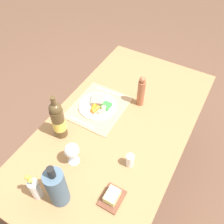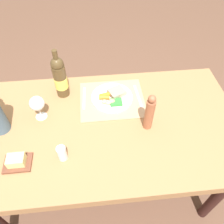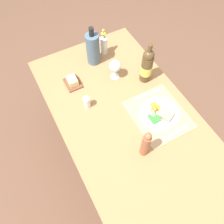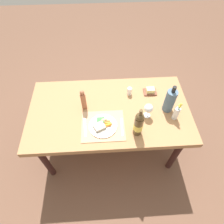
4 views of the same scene
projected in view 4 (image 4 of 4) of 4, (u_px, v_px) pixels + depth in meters
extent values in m
plane|color=brown|center=(110.00, 145.00, 2.37)|extent=(8.00, 8.00, 0.00)
cube|color=#A4744A|center=(109.00, 111.00, 1.81)|extent=(1.53, 0.83, 0.05)
cylinder|color=#361B18|center=(45.00, 161.00, 1.89)|extent=(0.06, 0.06, 0.67)
cylinder|color=#361B18|center=(176.00, 154.00, 1.94)|extent=(0.06, 0.06, 0.67)
cylinder|color=#361B18|center=(53.00, 111.00, 2.27)|extent=(0.06, 0.06, 0.67)
cylinder|color=#361B18|center=(162.00, 106.00, 2.31)|extent=(0.06, 0.06, 0.67)
cube|color=tan|center=(103.00, 126.00, 1.68)|extent=(0.38, 0.33, 0.01)
cylinder|color=white|center=(103.00, 126.00, 1.66)|extent=(0.25, 0.25, 0.01)
cube|color=tan|center=(99.00, 127.00, 1.63)|extent=(0.12, 0.11, 0.03)
cylinder|color=orange|center=(107.00, 125.00, 1.65)|extent=(0.08, 0.04, 0.03)
cylinder|color=orange|center=(108.00, 123.00, 1.66)|extent=(0.06, 0.03, 0.03)
ellipsoid|color=tan|center=(103.00, 120.00, 1.68)|extent=(0.04, 0.03, 0.03)
ellipsoid|color=#D5BC83|center=(106.00, 119.00, 1.69)|extent=(0.03, 0.03, 0.02)
ellipsoid|color=#D2BD80|center=(108.00, 120.00, 1.68)|extent=(0.03, 0.03, 0.02)
cube|color=green|center=(101.00, 120.00, 1.69)|extent=(0.07, 0.06, 0.01)
cube|color=silver|center=(85.00, 127.00, 1.66)|extent=(0.03, 0.19, 0.00)
cube|color=silver|center=(122.00, 127.00, 1.66)|extent=(0.02, 0.18, 0.00)
cylinder|color=white|center=(129.00, 91.00, 1.88)|extent=(0.04, 0.04, 0.08)
cylinder|color=slate|center=(170.00, 101.00, 1.70)|extent=(0.09, 0.09, 0.24)
cylinder|color=black|center=(174.00, 89.00, 1.58)|extent=(0.03, 0.03, 0.06)
cylinder|color=white|center=(147.00, 115.00, 1.75)|extent=(0.06, 0.06, 0.00)
cylinder|color=white|center=(147.00, 113.00, 1.72)|extent=(0.01, 0.01, 0.07)
sphere|color=white|center=(149.00, 108.00, 1.66)|extent=(0.08, 0.08, 0.08)
cylinder|color=#9F5B3D|center=(84.00, 101.00, 1.73)|extent=(0.05, 0.05, 0.19)
sphere|color=#9F5B3D|center=(82.00, 93.00, 1.64)|extent=(0.04, 0.04, 0.04)
cylinder|color=silver|center=(176.00, 113.00, 1.68)|extent=(0.05, 0.05, 0.14)
cylinder|color=#3F7233|center=(177.00, 113.00, 1.66)|extent=(0.00, 0.00, 0.18)
sphere|color=yellow|center=(180.00, 106.00, 1.59)|extent=(0.02, 0.02, 0.02)
cylinder|color=#3F7233|center=(177.00, 111.00, 1.67)|extent=(0.00, 0.00, 0.18)
sphere|color=#F6DB4A|center=(180.00, 105.00, 1.60)|extent=(0.02, 0.02, 0.02)
cylinder|color=#3F7233|center=(178.00, 112.00, 1.65)|extent=(0.00, 0.00, 0.20)
sphere|color=gold|center=(181.00, 104.00, 1.57)|extent=(0.02, 0.02, 0.02)
cube|color=brown|center=(150.00, 92.00, 1.92)|extent=(0.13, 0.10, 0.01)
cube|color=#E7E590|center=(150.00, 90.00, 1.90)|extent=(0.08, 0.06, 0.04)
cylinder|color=brown|center=(138.00, 126.00, 1.56)|extent=(0.08, 0.08, 0.21)
sphere|color=brown|center=(140.00, 117.00, 1.46)|extent=(0.07, 0.07, 0.07)
cylinder|color=brown|center=(141.00, 114.00, 1.42)|extent=(0.03, 0.03, 0.08)
cylinder|color=#F1D859|center=(138.00, 126.00, 1.56)|extent=(0.08, 0.08, 0.07)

